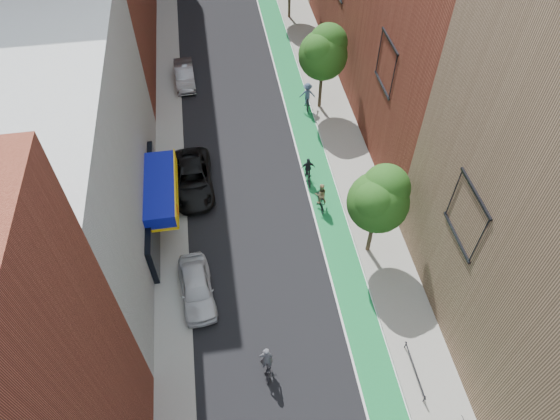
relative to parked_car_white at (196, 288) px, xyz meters
name	(u,v)px	position (x,y,z in m)	size (l,w,h in m)	color
bike_lane	(294,94)	(8.60, 17.50, -0.75)	(2.00, 68.00, 0.01)	#147331
sidewalk_left	(169,105)	(-1.40, 17.50, -0.68)	(2.00, 68.00, 0.15)	gray
sidewalk_right	(325,90)	(11.10, 17.50, -0.68)	(3.00, 68.00, 0.15)	gray
building_left_white	(57,163)	(-6.40, 5.50, 5.24)	(8.00, 20.00, 12.00)	silver
tree_near	(379,198)	(10.25, 1.52, 3.90)	(3.40, 3.36, 6.42)	#332619
tree_mid	(324,52)	(10.25, 15.52, 4.13)	(3.55, 3.53, 6.74)	#332619
parked_car_white	(196,288)	(0.00, 0.00, 0.00)	(1.78, 4.43, 1.51)	silver
parked_car_black	(193,179)	(0.15, 8.39, 0.03)	(2.60, 5.64, 1.57)	black
parked_car_silver	(185,75)	(0.00, 20.48, -0.04)	(1.50, 4.32, 1.42)	gray
cyclist_lead	(267,363)	(3.21, -4.93, 0.03)	(0.69, 1.59, 2.18)	black
cyclist_lane_near	(321,198)	(8.13, 5.40, 0.04)	(0.77, 1.78, 1.93)	black
cyclist_lane_mid	(308,173)	(7.80, 7.84, -0.06)	(0.94, 1.87, 1.91)	black
cyclist_lane_far	(307,97)	(9.25, 15.61, 0.24)	(1.28, 1.81, 2.20)	black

